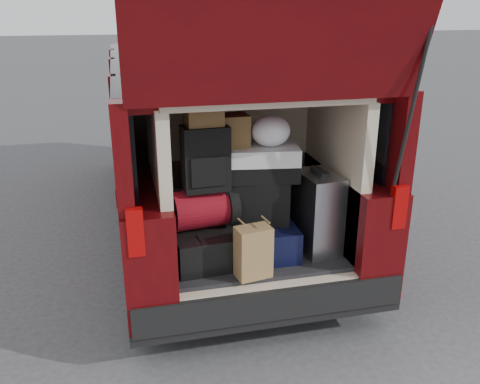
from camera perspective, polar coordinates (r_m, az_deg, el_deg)
The scene contains 14 objects.
ground at distance 3.97m, azimuth 2.11°, elevation -14.76°, with size 80.00×80.00×0.00m, color #37373A.
minivan at distance 5.24m, azimuth -3.18°, elevation 5.14°, with size 1.90×5.35×2.77m.
load_floor at distance 4.05m, azimuth 1.11°, elevation -9.40°, with size 1.24×1.05×0.55m, color black.
black_hardshell at distance 3.69m, azimuth -4.30°, elevation -5.64°, with size 0.44×0.60×0.24m, color black.
navy_hardshell at distance 3.77m, azimuth 2.50°, elevation -5.09°, with size 0.44×0.54×0.24m, color black.
silver_roller at distance 3.77m, azimuth 8.69°, elevation -2.29°, with size 0.25×0.40×0.59m, color silver.
kraft_bag at distance 3.41m, azimuth 1.51°, elevation -6.77°, with size 0.23×0.15×0.36m, color olive.
red_duffel at distance 3.60m, azimuth -4.13°, elevation -1.72°, with size 0.45×0.29×0.29m, color maroon.
black_soft_case at distance 3.68m, azimuth 1.89°, elevation -0.94°, with size 0.45×0.27×0.32m, color black.
backpack at distance 3.45m, azimuth -3.88°, elevation 3.81°, with size 0.31×0.19×0.45m, color black.
twotone_duffel at distance 3.59m, azimuth 2.34°, elevation 3.25°, with size 0.53×0.27×0.24m, color white.
grocery_sack_lower at distance 3.40m, azimuth -4.12°, elevation 9.30°, with size 0.24×0.19×0.22m, color brown.
grocery_sack_upper at distance 3.54m, azimuth -0.95°, elevation 6.89°, with size 0.23×0.18×0.23m, color brown.
plastic_bag_center at distance 3.56m, azimuth 3.45°, elevation 6.87°, with size 0.27×0.26×0.22m, color white.
Camera 1 is at (-0.89, -3.12, 2.29)m, focal length 38.00 mm.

